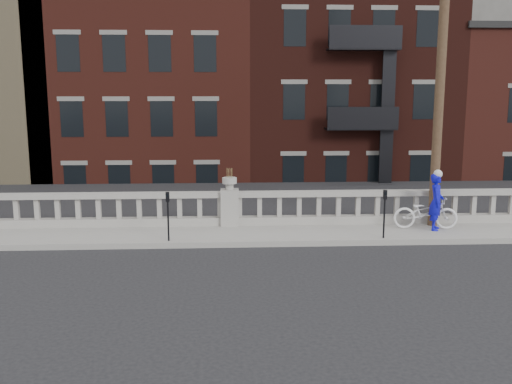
# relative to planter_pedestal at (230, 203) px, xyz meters

# --- Properties ---
(ground) EXTENTS (120.00, 120.00, 0.00)m
(ground) POSITION_rel_planter_pedestal_xyz_m (0.00, -3.95, -0.83)
(ground) COLOR black
(ground) RESTS_ON ground
(sidewalk) EXTENTS (32.00, 2.20, 0.15)m
(sidewalk) POSITION_rel_planter_pedestal_xyz_m (0.00, -0.95, -0.76)
(sidewalk) COLOR gray
(sidewalk) RESTS_ON ground
(balustrade) EXTENTS (28.00, 0.34, 1.03)m
(balustrade) POSITION_rel_planter_pedestal_xyz_m (0.00, 0.00, -0.19)
(balustrade) COLOR gray
(balustrade) RESTS_ON sidewalk
(planter_pedestal) EXTENTS (0.55, 0.55, 1.76)m
(planter_pedestal) POSITION_rel_planter_pedestal_xyz_m (0.00, 0.00, 0.00)
(planter_pedestal) COLOR gray
(planter_pedestal) RESTS_ON sidewalk
(lower_level) EXTENTS (80.00, 44.00, 20.80)m
(lower_level) POSITION_rel_planter_pedestal_xyz_m (0.56, 19.09, 1.80)
(lower_level) COLOR #605E59
(lower_level) RESTS_ON ground
(utility_pole) EXTENTS (1.60, 0.28, 10.00)m
(utility_pole) POSITION_rel_planter_pedestal_xyz_m (6.20, -0.35, 4.41)
(utility_pole) COLOR #422D1E
(utility_pole) RESTS_ON sidewalk
(parking_meter_c) EXTENTS (0.10, 0.09, 1.36)m
(parking_meter_c) POSITION_rel_planter_pedestal_xyz_m (-1.69, -1.80, 0.17)
(parking_meter_c) COLOR black
(parking_meter_c) RESTS_ON sidewalk
(parking_meter_d) EXTENTS (0.10, 0.09, 1.36)m
(parking_meter_d) POSITION_rel_planter_pedestal_xyz_m (4.28, -1.80, 0.17)
(parking_meter_d) COLOR black
(parking_meter_d) RESTS_ON sidewalk
(bicycle) EXTENTS (1.94, 0.86, 0.99)m
(bicycle) POSITION_rel_planter_pedestal_xyz_m (5.82, -0.77, -0.19)
(bicycle) COLOR white
(bicycle) RESTS_ON sidewalk
(cyclist) EXTENTS (0.60, 0.72, 1.69)m
(cyclist) POSITION_rel_planter_pedestal_xyz_m (6.07, -0.92, 0.16)
(cyclist) COLOR #0E0DC3
(cyclist) RESTS_ON sidewalk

